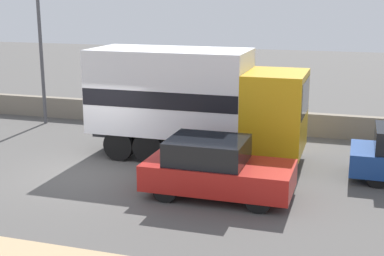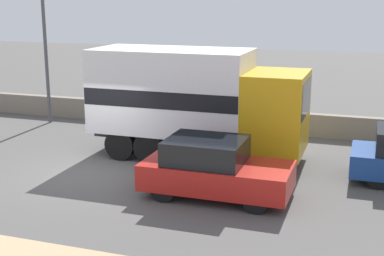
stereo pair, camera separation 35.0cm
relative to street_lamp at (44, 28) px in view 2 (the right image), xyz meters
name	(u,v)px [view 2 (the right image)]	position (x,y,z in m)	size (l,w,h in m)	color
ground_plane	(88,174)	(4.84, -5.46, -3.90)	(80.00, 80.00, 0.00)	#514F4C
stone_wall_backdrop	(168,114)	(4.84, 1.15, -3.47)	(60.00, 0.35, 0.87)	gray
street_lamp	(44,28)	(0.00, 0.00, 0.00)	(0.56, 0.28, 6.71)	#4C4C51
box_truck	(193,98)	(7.23, -2.78, -1.94)	(6.85, 2.47, 3.51)	gold
car_hatchback	(214,168)	(8.89, -5.99, -3.15)	(3.87, 1.84, 1.54)	#B21E19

